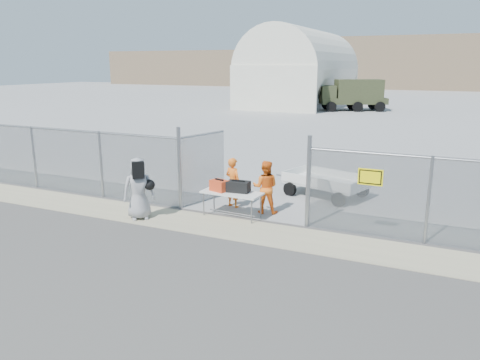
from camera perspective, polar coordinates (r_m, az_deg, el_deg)
The scene contains 14 objects.
ground at distance 11.90m, azimuth -4.03°, elevation -7.27°, with size 160.00×160.00×0.00m, color #403D3D.
tarmac_inside at distance 52.18m, azimuth 18.78°, elevation 8.50°, with size 160.00×80.00×0.01m, color #959595.
dirt_strip at distance 12.73m, azimuth -1.88°, elevation -5.77°, with size 44.00×1.60×0.01m, color tan.
distant_hills at distance 87.72m, azimuth 24.97°, elevation 12.82°, with size 140.00×6.00×9.00m, color #7F684F, non-canonical shape.
chain_link_fence at distance 13.28m, azimuth -0.00°, elevation 0.00°, with size 40.00×0.20×2.20m, color gray, non-canonical shape.
quonset_hangar at distance 52.04m, azimuth 7.59°, elevation 13.50°, with size 9.00×18.00×8.00m, color white, non-canonical shape.
folding_table at distance 13.49m, azimuth -0.99°, elevation -2.99°, with size 1.75×0.73×0.74m, color white, non-canonical shape.
orange_bag at distance 13.46m, azimuth -2.54°, elevation -0.68°, with size 0.51×0.34×0.32m, color #E4441D.
black_duffel at distance 13.35m, azimuth -0.20°, elevation -0.81°, with size 0.64×0.38×0.31m, color black.
security_worker_left at distance 14.30m, azimuth -0.85°, elevation -0.32°, with size 0.57×0.37×1.55m, color orange.
security_worker_right at distance 13.75m, azimuth 3.11°, elevation -0.87°, with size 0.77×0.60×1.58m, color orange.
visitor at distance 13.48m, azimuth -12.26°, elevation -1.05°, with size 0.87×0.56×1.77m, color #979799.
utility_trailer at distance 15.81m, azimuth 10.44°, elevation -0.52°, with size 3.42×1.76×0.83m, color white, non-canonical shape.
military_truck at distance 45.94m, azimuth 13.64°, elevation 10.01°, with size 6.09×2.25×2.91m, color #373D23, non-canonical shape.
Camera 1 is at (5.35, -9.72, 4.30)m, focal length 35.00 mm.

